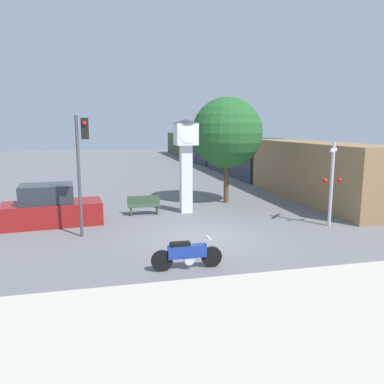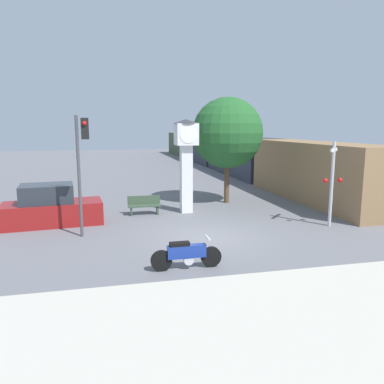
% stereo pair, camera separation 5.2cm
% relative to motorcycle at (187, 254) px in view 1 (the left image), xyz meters
% --- Properties ---
extents(ground_plane, '(120.00, 120.00, 0.00)m').
position_rel_motorcycle_xyz_m(ground_plane, '(1.46, 3.08, -0.46)').
color(ground_plane, slate).
extents(sidewalk_strip, '(36.00, 6.00, 0.10)m').
position_rel_motorcycle_xyz_m(sidewalk_strip, '(1.46, -4.00, -0.41)').
color(sidewalk_strip, '#BCB7A8').
rests_on(sidewalk_strip, ground_plane).
extents(motorcycle, '(2.19, 0.47, 0.96)m').
position_rel_motorcycle_xyz_m(motorcycle, '(0.00, 0.00, 0.00)').
color(motorcycle, black).
rests_on(motorcycle, ground_plane).
extents(clock_tower, '(1.27, 1.27, 4.64)m').
position_rel_motorcycle_xyz_m(clock_tower, '(1.63, 7.59, 2.62)').
color(clock_tower, white).
rests_on(clock_tower, ground_plane).
extents(freight_train, '(2.80, 49.76, 3.40)m').
position_rel_motorcycle_xyz_m(freight_train, '(9.72, 27.93, 1.24)').
color(freight_train, olive).
rests_on(freight_train, ground_plane).
extents(traffic_light, '(0.50, 0.35, 4.70)m').
position_rel_motorcycle_xyz_m(traffic_light, '(-3.15, 4.30, 2.74)').
color(traffic_light, '#47474C').
rests_on(traffic_light, ground_plane).
extents(railroad_crossing_signal, '(0.90, 0.82, 3.66)m').
position_rel_motorcycle_xyz_m(railroad_crossing_signal, '(7.16, 3.54, 1.54)').
color(railroad_crossing_signal, '#B7B7BC').
rests_on(railroad_crossing_signal, ground_plane).
extents(street_tree, '(3.93, 3.93, 5.91)m').
position_rel_motorcycle_xyz_m(street_tree, '(4.39, 9.46, 3.47)').
color(street_tree, brown).
rests_on(street_tree, ground_plane).
extents(bench, '(1.60, 0.44, 0.92)m').
position_rel_motorcycle_xyz_m(bench, '(-0.50, 7.53, 0.03)').
color(bench, '#384C38').
rests_on(bench, ground_plane).
extents(parked_car, '(4.36, 2.21, 1.80)m').
position_rel_motorcycle_xyz_m(parked_car, '(-4.68, 6.52, 0.29)').
color(parked_car, maroon).
rests_on(parked_car, ground_plane).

